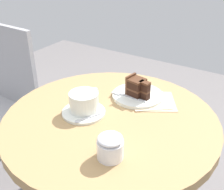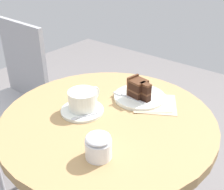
% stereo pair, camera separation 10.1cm
% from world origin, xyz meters
% --- Properties ---
extents(cafe_table, '(0.73, 0.73, 0.71)m').
position_xyz_m(cafe_table, '(0.00, 0.00, 0.59)').
color(cafe_table, '#A37F51').
rests_on(cafe_table, ground).
extents(saucer, '(0.15, 0.15, 0.01)m').
position_xyz_m(saucer, '(-0.03, 0.09, 0.71)').
color(saucer, silver).
rests_on(saucer, cafe_table).
extents(coffee_cup, '(0.14, 0.10, 0.07)m').
position_xyz_m(coffee_cup, '(-0.02, 0.09, 0.75)').
color(coffee_cup, silver).
rests_on(coffee_cup, saucer).
extents(teaspoon, '(0.09, 0.05, 0.00)m').
position_xyz_m(teaspoon, '(-0.07, 0.06, 0.72)').
color(teaspoon, '#B7B7BC').
rests_on(teaspoon, saucer).
extents(cake_plate, '(0.19, 0.19, 0.01)m').
position_xyz_m(cake_plate, '(0.17, -0.01, 0.71)').
color(cake_plate, silver).
rests_on(cake_plate, cafe_table).
extents(cake_slice, '(0.06, 0.09, 0.08)m').
position_xyz_m(cake_slice, '(0.16, -0.02, 0.75)').
color(cake_slice, black).
rests_on(cake_slice, cake_plate).
extents(fork, '(0.02, 0.14, 0.00)m').
position_xyz_m(fork, '(0.13, 0.02, 0.72)').
color(fork, '#B7B7BC').
rests_on(fork, cake_plate).
extents(napkin, '(0.21, 0.21, 0.00)m').
position_xyz_m(napkin, '(0.17, -0.08, 0.71)').
color(napkin, beige).
rests_on(napkin, cafe_table).
extents(cafe_chair, '(0.39, 0.39, 0.88)m').
position_xyz_m(cafe_chair, '(0.09, 0.73, 0.52)').
color(cafe_chair, '#9E9EA3').
rests_on(cafe_chair, ground).
extents(sugar_pot, '(0.07, 0.07, 0.07)m').
position_xyz_m(sugar_pot, '(-0.17, -0.11, 0.74)').
color(sugar_pot, white).
rests_on(sugar_pot, cafe_table).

